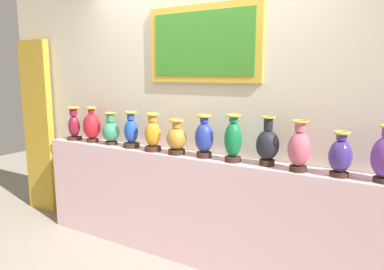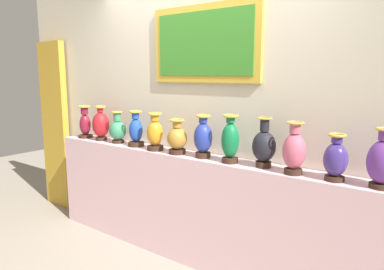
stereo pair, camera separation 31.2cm
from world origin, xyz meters
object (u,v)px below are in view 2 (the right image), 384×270
vase_sapphire (136,131)px  vase_cobalt (203,138)px  vase_rose (294,151)px  vase_indigo (336,159)px  vase_onyx (264,146)px  vase_crimson (101,124)px  vase_emerald (230,140)px  vase_amber (155,133)px  vase_jade (118,130)px  vase_ochre (177,139)px  vase_violet (383,162)px  vase_burgundy (85,124)px

vase_sapphire → vase_cobalt: bearing=-0.4°
vase_rose → vase_indigo: vase_rose is taller
vase_onyx → vase_crimson: bearing=-179.7°
vase_emerald → vase_amber: bearing=-179.6°
vase_crimson → vase_indigo: vase_crimson is taller
vase_emerald → vase_cobalt: bearing=176.9°
vase_jade → vase_emerald: size_ratio=0.84×
vase_jade → vase_ochre: bearing=-1.9°
vase_sapphire → vase_crimson: bearing=179.9°
vase_crimson → vase_cobalt: bearing=-0.3°
vase_onyx → vase_indigo: 0.54m
vase_jade → vase_emerald: 1.36m
vase_amber → vase_emerald: size_ratio=0.91×
vase_sapphire → vase_violet: (2.18, -0.02, 0.02)m
vase_crimson → vase_amber: size_ratio=1.05×
vase_crimson → vase_cobalt: (1.34, -0.01, 0.00)m
vase_ochre → vase_violet: (1.64, 0.01, 0.03)m
vase_sapphire → vase_emerald: 1.09m
vase_crimson → vase_onyx: size_ratio=0.96×
vase_rose → vase_violet: 0.56m
vase_indigo → vase_violet: bearing=1.7°
vase_cobalt → vase_indigo: vase_cobalt is taller
vase_burgundy → vase_cobalt: 1.61m
vase_amber → vase_ochre: bearing=1.0°
vase_cobalt → vase_emerald: size_ratio=0.95×
vase_burgundy → vase_indigo: 2.70m
vase_onyx → vase_jade: bearing=-179.8°
vase_burgundy → vase_jade: vase_burgundy is taller
vase_burgundy → vase_emerald: 1.89m
vase_crimson → vase_emerald: vase_emerald is taller
vase_jade → vase_rose: vase_rose is taller
vase_cobalt → vase_violet: (1.37, -0.01, -0.00)m
vase_sapphire → vase_cobalt: 0.81m
vase_amber → vase_violet: vase_violet is taller
vase_sapphire → vase_emerald: vase_emerald is taller
vase_emerald → vase_indigo: size_ratio=1.22×
vase_jade → vase_indigo: vase_jade is taller
vase_amber → vase_indigo: vase_amber is taller
vase_sapphire → vase_indigo: vase_sapphire is taller
vase_burgundy → vase_jade: (0.53, 0.01, -0.02)m
vase_indigo → vase_rose: bearing=-177.9°
vase_cobalt → vase_onyx: bearing=1.6°
vase_ochre → vase_emerald: size_ratio=0.80×
vase_burgundy → vase_violet: vase_violet is taller
vase_crimson → vase_rose: size_ratio=0.98×
vase_cobalt → vase_onyx: size_ratio=0.96×
vase_ochre → vase_violet: bearing=0.2°
vase_cobalt → vase_onyx: (0.55, 0.02, -0.01)m
vase_burgundy → vase_violet: (2.98, -0.02, 0.01)m
vase_violet → vase_cobalt: bearing=179.5°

